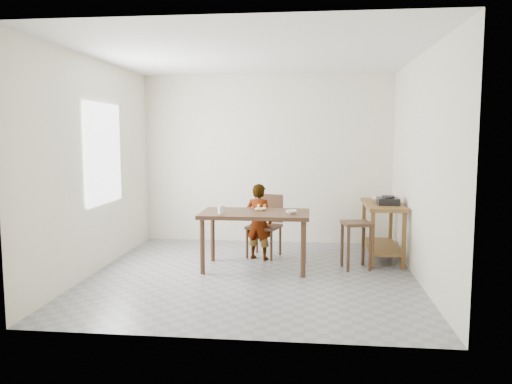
# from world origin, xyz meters

# --- Properties ---
(floor) EXTENTS (4.00, 4.00, 0.04)m
(floor) POSITION_xyz_m (0.00, 0.00, -0.02)
(floor) COLOR gray
(floor) RESTS_ON ground
(ceiling) EXTENTS (4.00, 4.00, 0.04)m
(ceiling) POSITION_xyz_m (0.00, 0.00, 2.72)
(ceiling) COLOR white
(ceiling) RESTS_ON wall_back
(wall_back) EXTENTS (4.00, 0.04, 2.70)m
(wall_back) POSITION_xyz_m (0.00, 2.02, 1.35)
(wall_back) COLOR silver
(wall_back) RESTS_ON ground
(wall_front) EXTENTS (4.00, 0.04, 2.70)m
(wall_front) POSITION_xyz_m (0.00, -2.02, 1.35)
(wall_front) COLOR silver
(wall_front) RESTS_ON ground
(wall_left) EXTENTS (0.04, 4.00, 2.70)m
(wall_left) POSITION_xyz_m (-2.02, 0.00, 1.35)
(wall_left) COLOR silver
(wall_left) RESTS_ON ground
(wall_right) EXTENTS (0.04, 4.00, 2.70)m
(wall_right) POSITION_xyz_m (2.02, 0.00, 1.35)
(wall_right) COLOR silver
(wall_right) RESTS_ON ground
(window_pane) EXTENTS (0.02, 1.10, 1.30)m
(window_pane) POSITION_xyz_m (-1.97, 0.20, 1.50)
(window_pane) COLOR white
(window_pane) RESTS_ON wall_left
(dining_table) EXTENTS (1.40, 0.80, 0.75)m
(dining_table) POSITION_xyz_m (0.00, 0.30, 0.38)
(dining_table) COLOR #402819
(dining_table) RESTS_ON floor
(prep_counter) EXTENTS (0.50, 1.20, 0.80)m
(prep_counter) POSITION_xyz_m (1.72, 1.00, 0.40)
(prep_counter) COLOR brown
(prep_counter) RESTS_ON floor
(child) EXTENTS (0.45, 0.36, 1.07)m
(child) POSITION_xyz_m (-0.00, 0.81, 0.54)
(child) COLOR white
(child) RESTS_ON floor
(dining_chair) EXTENTS (0.53, 0.53, 0.89)m
(dining_chair) POSITION_xyz_m (0.05, 0.96, 0.44)
(dining_chair) COLOR #402819
(dining_chair) RESTS_ON floor
(stool) EXTENTS (0.42, 0.42, 0.62)m
(stool) POSITION_xyz_m (1.31, 0.45, 0.31)
(stool) COLOR #402819
(stool) RESTS_ON floor
(glass_tumbler) EXTENTS (0.10, 0.10, 0.11)m
(glass_tumbler) POSITION_xyz_m (-0.41, 0.10, 0.80)
(glass_tumbler) COLOR silver
(glass_tumbler) RESTS_ON dining_table
(small_bowl) EXTENTS (0.16, 0.16, 0.05)m
(small_bowl) POSITION_xyz_m (0.47, 0.21, 0.77)
(small_bowl) COLOR silver
(small_bowl) RESTS_ON dining_table
(banana) EXTENTS (0.18, 0.13, 0.06)m
(banana) POSITION_xyz_m (0.06, 0.41, 0.78)
(banana) COLOR #FFD662
(banana) RESTS_ON dining_table
(serving_bowl) EXTENTS (0.25, 0.25, 0.05)m
(serving_bowl) POSITION_xyz_m (1.68, 1.15, 0.83)
(serving_bowl) COLOR silver
(serving_bowl) RESTS_ON prep_counter
(gas_burner) EXTENTS (0.29, 0.29, 0.09)m
(gas_burner) POSITION_xyz_m (1.76, 0.83, 0.85)
(gas_burner) COLOR black
(gas_burner) RESTS_ON prep_counter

